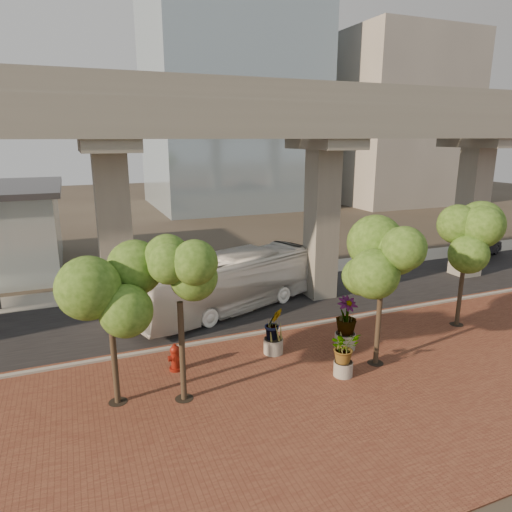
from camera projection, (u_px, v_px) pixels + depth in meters
name	position (u px, v px, depth m)	size (l,w,h in m)	color
ground	(240.00, 321.00, 24.71)	(160.00, 160.00, 0.00)	#342E26
brick_plaza	(312.00, 396.00, 17.54)	(70.00, 13.00, 0.06)	brown
asphalt_road	(228.00, 309.00, 26.50)	(90.00, 8.00, 0.04)	black
curb_strip	(254.00, 334.00, 22.90)	(70.00, 0.25, 0.16)	#9B9990
far_sidewalk	(203.00, 281.00, 31.43)	(90.00, 3.00, 0.06)	#9B9990
transit_viaduct	(226.00, 183.00, 24.66)	(72.00, 5.60, 12.40)	gray
midrise_block	(396.00, 121.00, 67.76)	(18.00, 16.00, 24.00)	#A19C91
transit_bus	(229.00, 283.00, 25.84)	(2.77, 11.79, 3.29)	white
parked_car	(480.00, 246.00, 37.97)	(1.77, 5.12, 1.69)	black
fire_hydrant	(175.00, 357.00, 19.32)	(0.60, 0.54, 1.20)	maroon
planter_front	(344.00, 349.00, 18.71)	(1.77, 1.77, 1.95)	#A29C93
planter_right	(346.00, 318.00, 21.07)	(2.35, 2.35, 2.51)	#A49D94
planter_left	(274.00, 326.00, 20.66)	(2.00, 2.00, 2.20)	gray
street_tree_far_west	(108.00, 291.00, 15.99)	(3.95, 3.95, 6.21)	#403424
street_tree_near_west	(179.00, 279.00, 16.11)	(3.08, 3.08, 6.21)	#403424
street_tree_near_east	(383.00, 265.00, 18.91)	(3.71, 3.71, 6.19)	#403424
street_tree_far_east	(467.00, 240.00, 22.99)	(3.60, 3.60, 6.25)	#403424
streetlamp_east	(315.00, 205.00, 32.71)	(0.42, 1.24, 8.54)	#323136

